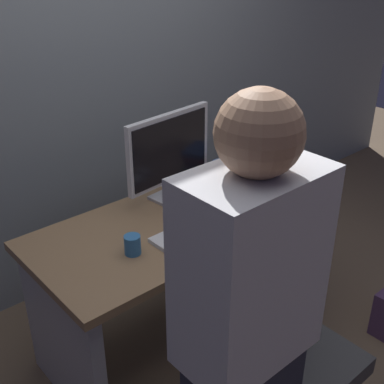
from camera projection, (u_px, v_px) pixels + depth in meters
The scene contains 10 objects.
ground_plane at pixel (186, 329), 2.78m from camera, with size 9.00×9.00×0.00m, color brown.
wall_back at pixel (79, 29), 2.69m from camera, with size 6.40×0.10×3.00m, color gray.
desk at pixel (186, 253), 2.55m from camera, with size 1.53×0.70×0.72m.
office_chair at pixel (282, 359), 2.01m from camera, with size 0.52×0.52×0.94m.
person_at_desk at pixel (245, 352), 1.49m from camera, with size 0.40×0.24×1.64m.
monitor at pixel (170, 152), 2.51m from camera, with size 0.54×0.16×0.46m.
keyboard at pixel (193, 229), 2.32m from camera, with size 0.43×0.13×0.02m, color white.
mouse at pixel (235, 209), 2.48m from camera, with size 0.06×0.10×0.03m, color white.
cup_near_keyboard at pixel (133, 245), 2.14m from camera, with size 0.07×0.07×0.09m, color #3372B2.
book_stack at pixel (237, 172), 2.73m from camera, with size 0.23×0.18×0.14m.
Camera 1 is at (-1.38, -1.63, 1.94)m, focal length 46.97 mm.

